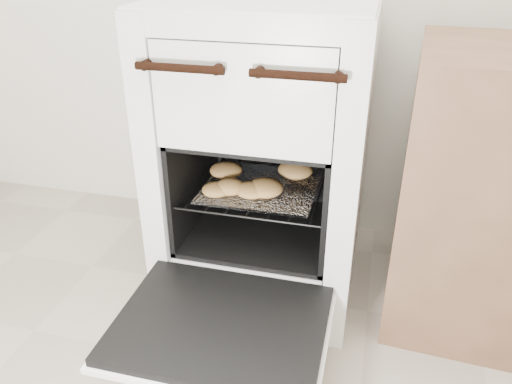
# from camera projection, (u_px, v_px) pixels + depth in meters

# --- Properties ---
(stove) EXTENTS (0.61, 0.68, 0.93)m
(stove) POSITION_uv_depth(u_px,v_px,m) (267.00, 157.00, 1.60)
(stove) COLOR silver
(stove) RESTS_ON ground
(oven_door) EXTENTS (0.55, 0.43, 0.04)m
(oven_door) POSITION_uv_depth(u_px,v_px,m) (221.00, 326.00, 1.28)
(oven_door) COLOR black
(oven_door) RESTS_ON stove
(oven_rack) EXTENTS (0.44, 0.43, 0.01)m
(oven_rack) POSITION_uv_depth(u_px,v_px,m) (262.00, 186.00, 1.57)
(oven_rack) COLOR black
(oven_rack) RESTS_ON stove
(foil_sheet) EXTENTS (0.35, 0.30, 0.01)m
(foil_sheet) POSITION_uv_depth(u_px,v_px,m) (261.00, 187.00, 1.55)
(foil_sheet) COLOR white
(foil_sheet) RESTS_ON oven_rack
(baked_rolls) EXTENTS (0.36, 0.31, 0.05)m
(baked_rolls) POSITION_uv_depth(u_px,v_px,m) (254.00, 180.00, 1.54)
(baked_rolls) COLOR tan
(baked_rolls) RESTS_ON foil_sheet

